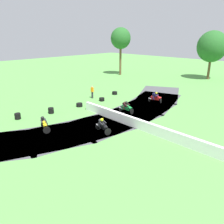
{
  "coord_description": "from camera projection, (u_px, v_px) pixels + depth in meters",
  "views": [
    {
      "loc": [
        14.28,
        -14.85,
        7.93
      ],
      "look_at": [
        -0.03,
        -0.36,
        0.9
      ],
      "focal_mm": 36.27,
      "sensor_mm": 36.0,
      "label": 1
    }
  ],
  "objects": [
    {
      "name": "ground_plane",
      "position": [
        115.0,
        120.0,
        22.06
      ],
      "size": [
        120.0,
        120.0,
        0.0
      ],
      "primitive_type": "plane",
      "color": "#569947"
    },
    {
      "name": "track_asphalt",
      "position": [
        105.0,
        116.0,
        23.01
      ],
      "size": [
        11.2,
        34.04,
        0.01
      ],
      "color": "#47474C",
      "rests_on": "ground"
    },
    {
      "name": "safety_barrier",
      "position": [
        167.0,
        134.0,
        17.86
      ],
      "size": [
        20.59,
        1.0,
        0.9
      ],
      "primitive_type": "cube",
      "rotation": [
        0.0,
        0.0,
        -1.6
      ],
      "color": "white",
      "rests_on": "ground"
    },
    {
      "name": "motorcycle_lead_yellow",
      "position": [
        44.0,
        124.0,
        19.38
      ],
      "size": [
        1.67,
        1.2,
        1.43
      ],
      "color": "black",
      "rests_on": "ground"
    },
    {
      "name": "motorcycle_chase_black",
      "position": [
        103.0,
        126.0,
        18.99
      ],
      "size": [
        1.71,
        0.96,
        1.43
      ],
      "color": "black",
      "rests_on": "ground"
    },
    {
      "name": "motorcycle_trailing_green",
      "position": [
        126.0,
        107.0,
        23.72
      ],
      "size": [
        1.69,
        0.92,
        1.43
      ],
      "color": "black",
      "rests_on": "ground"
    },
    {
      "name": "motorcycle_fourth_red",
      "position": [
        156.0,
        98.0,
        27.36
      ],
      "size": [
        1.71,
        1.17,
        1.43
      ],
      "color": "black",
      "rests_on": "ground"
    },
    {
      "name": "tire_stack_near",
      "position": [
        18.0,
        116.0,
        22.2
      ],
      "size": [
        0.58,
        0.58,
        0.6
      ],
      "color": "black",
      "rests_on": "ground"
    },
    {
      "name": "tire_stack_mid_a",
      "position": [
        51.0,
        111.0,
        23.83
      ],
      "size": [
        0.59,
        0.59,
        0.6
      ],
      "color": "black",
      "rests_on": "ground"
    },
    {
      "name": "tire_stack_mid_b",
      "position": [
        79.0,
        105.0,
        26.09
      ],
      "size": [
        0.72,
        0.72,
        0.4
      ],
      "color": "black",
      "rests_on": "ground"
    },
    {
      "name": "tire_stack_far",
      "position": [
        102.0,
        99.0,
        28.29
      ],
      "size": [
        0.67,
        0.67,
        0.4
      ],
      "color": "black",
      "rests_on": "ground"
    },
    {
      "name": "tire_stack_extra_a",
      "position": [
        115.0,
        93.0,
        31.34
      ],
      "size": [
        0.7,
        0.7,
        0.4
      ],
      "color": "black",
      "rests_on": "ground"
    },
    {
      "name": "track_marshal",
      "position": [
        92.0,
        92.0,
        29.27
      ],
      "size": [
        0.34,
        0.24,
        1.63
      ],
      "color": "#232328",
      "rests_on": "ground"
    },
    {
      "name": "tree_far_left",
      "position": [
        121.0,
        39.0,
        44.26
      ],
      "size": [
        3.9,
        3.9,
        9.2
      ],
      "color": "brown",
      "rests_on": "ground"
    },
    {
      "name": "tree_behind_barrier",
      "position": [
        212.0,
        47.0,
        40.17
      ],
      "size": [
        5.21,
        5.21,
        8.58
      ],
      "color": "brown",
      "rests_on": "ground"
    }
  ]
}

